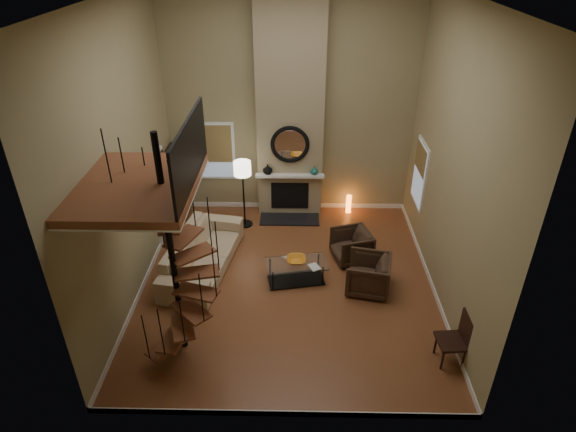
{
  "coord_description": "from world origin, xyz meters",
  "views": [
    {
      "loc": [
        0.16,
        -8.07,
        6.41
      ],
      "look_at": [
        0.0,
        0.4,
        1.4
      ],
      "focal_mm": 30.34,
      "sensor_mm": 36.0,
      "label": 1
    }
  ],
  "objects_px": {
    "sofa": "(202,252)",
    "armchair_far": "(372,275)",
    "accent_lamp": "(349,204)",
    "side_chair": "(458,337)",
    "floor_lamp": "(243,174)",
    "coffee_table": "(296,270)",
    "hutch": "(178,181)",
    "armchair_near": "(355,245)"
  },
  "relations": [
    {
      "from": "coffee_table",
      "to": "side_chair",
      "type": "height_order",
      "value": "side_chair"
    },
    {
      "from": "hutch",
      "to": "armchair_near",
      "type": "bearing_deg",
      "value": -23.95
    },
    {
      "from": "sofa",
      "to": "armchair_far",
      "type": "bearing_deg",
      "value": -91.64
    },
    {
      "from": "sofa",
      "to": "side_chair",
      "type": "height_order",
      "value": "side_chair"
    },
    {
      "from": "accent_lamp",
      "to": "floor_lamp",
      "type": "bearing_deg",
      "value": -165.93
    },
    {
      "from": "coffee_table",
      "to": "accent_lamp",
      "type": "height_order",
      "value": "accent_lamp"
    },
    {
      "from": "coffee_table",
      "to": "accent_lamp",
      "type": "bearing_deg",
      "value": 65.1
    },
    {
      "from": "accent_lamp",
      "to": "sofa",
      "type": "bearing_deg",
      "value": -143.79
    },
    {
      "from": "armchair_far",
      "to": "coffee_table",
      "type": "xyz_separation_m",
      "value": [
        -1.54,
        0.24,
        -0.07
      ]
    },
    {
      "from": "sofa",
      "to": "side_chair",
      "type": "distance_m",
      "value": 5.4
    },
    {
      "from": "side_chair",
      "to": "accent_lamp",
      "type": "bearing_deg",
      "value": 105.06
    },
    {
      "from": "coffee_table",
      "to": "side_chair",
      "type": "relative_size",
      "value": 1.36
    },
    {
      "from": "sofa",
      "to": "accent_lamp",
      "type": "height_order",
      "value": "sofa"
    },
    {
      "from": "sofa",
      "to": "floor_lamp",
      "type": "height_order",
      "value": "floor_lamp"
    },
    {
      "from": "armchair_near",
      "to": "coffee_table",
      "type": "relative_size",
      "value": 0.59
    },
    {
      "from": "armchair_near",
      "to": "accent_lamp",
      "type": "xyz_separation_m",
      "value": [
        0.06,
        2.08,
        -0.1
      ]
    },
    {
      "from": "hutch",
      "to": "armchair_near",
      "type": "distance_m",
      "value": 4.71
    },
    {
      "from": "sofa",
      "to": "armchair_near",
      "type": "xyz_separation_m",
      "value": [
        3.32,
        0.4,
        -0.04
      ]
    },
    {
      "from": "armchair_near",
      "to": "armchair_far",
      "type": "distance_m",
      "value": 1.1
    },
    {
      "from": "hutch",
      "to": "sofa",
      "type": "distance_m",
      "value": 2.54
    },
    {
      "from": "armchair_far",
      "to": "accent_lamp",
      "type": "height_order",
      "value": "armchair_far"
    },
    {
      "from": "sofa",
      "to": "armchair_near",
      "type": "bearing_deg",
      "value": -74.08
    },
    {
      "from": "sofa",
      "to": "coffee_table",
      "type": "relative_size",
      "value": 2.04
    },
    {
      "from": "floor_lamp",
      "to": "side_chair",
      "type": "xyz_separation_m",
      "value": [
        4.0,
        -4.39,
        -0.89
      ]
    },
    {
      "from": "armchair_near",
      "to": "side_chair",
      "type": "bearing_deg",
      "value": 8.98
    },
    {
      "from": "sofa",
      "to": "floor_lamp",
      "type": "relative_size",
      "value": 1.6
    },
    {
      "from": "hutch",
      "to": "side_chair",
      "type": "distance_m",
      "value": 7.5
    },
    {
      "from": "sofa",
      "to": "floor_lamp",
      "type": "xyz_separation_m",
      "value": [
        0.74,
        1.81,
        1.02
      ]
    },
    {
      "from": "hutch",
      "to": "armchair_far",
      "type": "height_order",
      "value": "hutch"
    },
    {
      "from": "hutch",
      "to": "floor_lamp",
      "type": "relative_size",
      "value": 1.04
    },
    {
      "from": "hutch",
      "to": "sofa",
      "type": "relative_size",
      "value": 0.65
    },
    {
      "from": "armchair_near",
      "to": "side_chair",
      "type": "relative_size",
      "value": 0.8
    },
    {
      "from": "coffee_table",
      "to": "floor_lamp",
      "type": "height_order",
      "value": "floor_lamp"
    },
    {
      "from": "hutch",
      "to": "armchair_far",
      "type": "relative_size",
      "value": 2.07
    },
    {
      "from": "armchair_far",
      "to": "accent_lamp",
      "type": "relative_size",
      "value": 1.82
    },
    {
      "from": "sofa",
      "to": "accent_lamp",
      "type": "xyz_separation_m",
      "value": [
        3.38,
        2.47,
        -0.15
      ]
    },
    {
      "from": "armchair_far",
      "to": "floor_lamp",
      "type": "xyz_separation_m",
      "value": [
        -2.83,
        2.49,
        1.06
      ]
    },
    {
      "from": "armchair_far",
      "to": "armchair_near",
      "type": "bearing_deg",
      "value": -155.11
    },
    {
      "from": "armchair_near",
      "to": "sofa",
      "type": "bearing_deg",
      "value": -99.69
    },
    {
      "from": "accent_lamp",
      "to": "coffee_table",
      "type": "bearing_deg",
      "value": -114.9
    },
    {
      "from": "armchair_near",
      "to": "floor_lamp",
      "type": "height_order",
      "value": "floor_lamp"
    },
    {
      "from": "hutch",
      "to": "armchair_far",
      "type": "distance_m",
      "value": 5.44
    }
  ]
}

